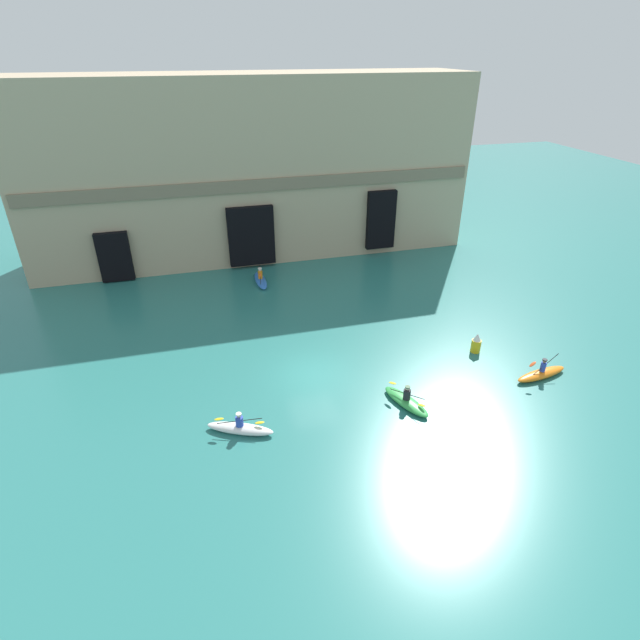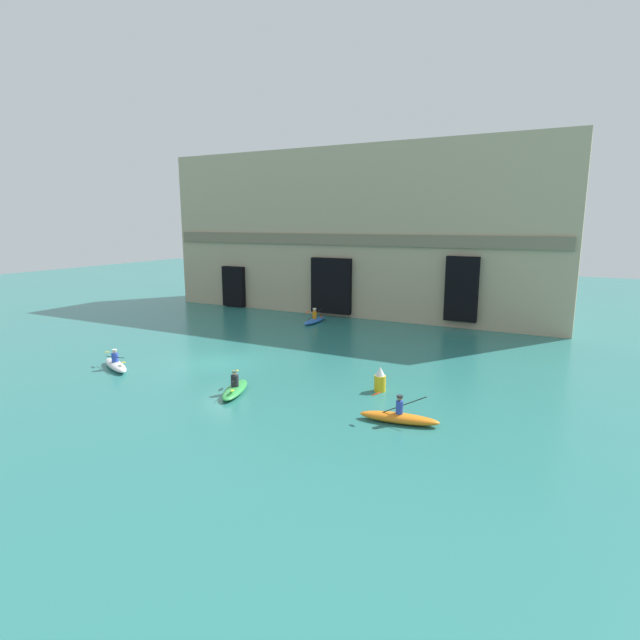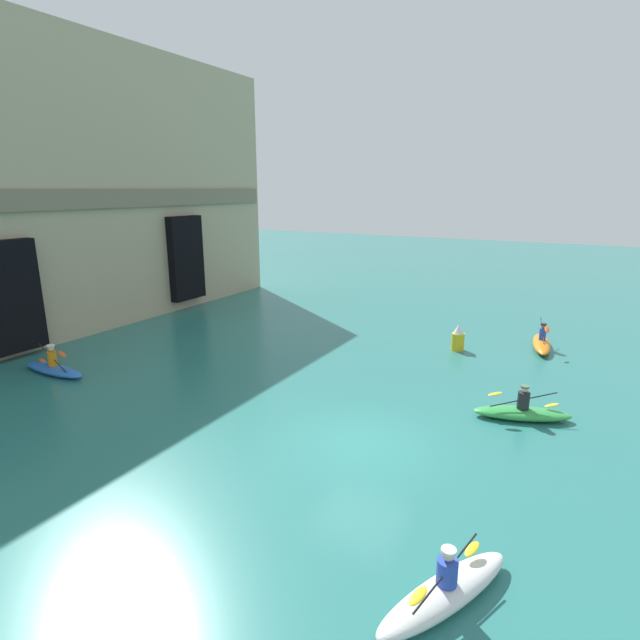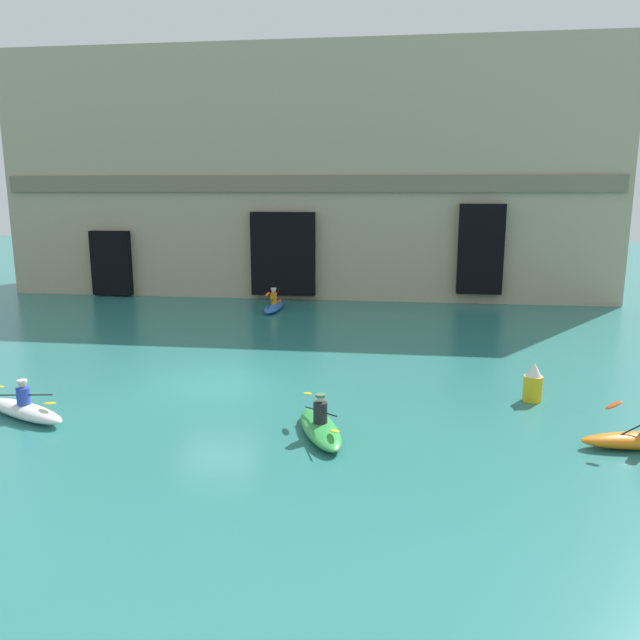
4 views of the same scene
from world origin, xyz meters
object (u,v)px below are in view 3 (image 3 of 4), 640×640
kayak_white (446,591)px  kayak_green (522,412)px  kayak_orange (541,343)px  kayak_blue (54,368)px  marker_buoy (458,338)px

kayak_white → kayak_green: 8.12m
kayak_orange → kayak_blue: (-12.41, 15.92, -0.01)m
kayak_orange → kayak_green: size_ratio=1.08×
kayak_orange → kayak_blue: 20.19m
kayak_green → kayak_white: bearing=68.6°
kayak_orange → kayak_white: bearing=-8.5°
kayak_white → marker_buoy: marker_buoy is taller
kayak_white → kayak_green: bearing=24.1°
marker_buoy → kayak_green: bearing=-149.6°
kayak_blue → kayak_green: size_ratio=1.06×
kayak_orange → kayak_green: bearing=-7.1°
kayak_green → marker_buoy: bearing=-79.9°
kayak_green → marker_buoy: 6.76m
kayak_blue → marker_buoy: (10.37, -12.74, 0.32)m
kayak_white → kayak_blue: 16.40m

